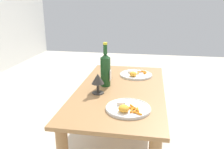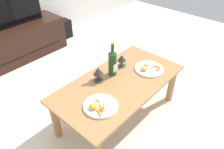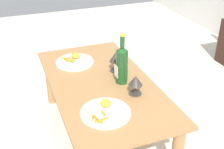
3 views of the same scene
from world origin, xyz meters
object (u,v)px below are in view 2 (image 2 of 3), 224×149
at_px(tv_screen, 7,8).
at_px(goblet_left, 98,72).
at_px(dining_table, 119,88).
at_px(tv_stand, 17,43).
at_px(dinner_plate_left, 100,106).
at_px(wine_bottle, 112,62).
at_px(goblet_right, 122,59).
at_px(floor_speaker, 65,29).
at_px(dinner_plate_right, 149,69).

height_order(tv_screen, goblet_left, tv_screen).
relative_size(dining_table, goblet_left, 8.44).
distance_m(dining_table, tv_screen, 1.86).
distance_m(tv_stand, dinner_plate_left, 1.95).
height_order(wine_bottle, goblet_right, wine_bottle).
bearing_deg(goblet_left, tv_stand, 88.83).
bearing_deg(dinner_plate_left, tv_stand, 82.09).
relative_size(wine_bottle, goblet_left, 2.31).
distance_m(dining_table, goblet_left, 0.26).
bearing_deg(tv_screen, floor_speaker, 2.93).
bearing_deg(wine_bottle, goblet_left, 171.84).
relative_size(tv_screen, dinner_plate_left, 3.24).
xyz_separation_m(floor_speaker, dinner_plate_right, (-0.44, -1.96, 0.31)).
height_order(dining_table, dinner_plate_right, dinner_plate_right).
relative_size(tv_screen, goblet_right, 7.10).
bearing_deg(floor_speaker, tv_screen, -175.55).
height_order(wine_bottle, dinner_plate_left, wine_bottle).
distance_m(dining_table, floor_speaker, 2.03).
bearing_deg(floor_speaker, dinner_plate_left, -118.48).
bearing_deg(dinner_plate_right, wine_bottle, 143.57).
bearing_deg(dining_table, goblet_right, 35.43).
relative_size(floor_speaker, dinner_plate_right, 1.04).
relative_size(wine_bottle, dinner_plate_left, 1.22).
relative_size(floor_speaker, wine_bottle, 0.87).
distance_m(dinner_plate_left, dinner_plate_right, 0.69).
relative_size(tv_screen, dinner_plate_right, 3.17).
relative_size(dining_table, wine_bottle, 3.65).
xyz_separation_m(tv_screen, wine_bottle, (0.13, -1.69, -0.15)).
bearing_deg(tv_screen, dining_table, -87.34).
bearing_deg(wine_bottle, tv_stand, 94.44).
bearing_deg(dinner_plate_left, goblet_right, 23.26).
bearing_deg(tv_screen, goblet_right, -79.90).
height_order(goblet_left, goblet_right, goblet_left).
height_order(floor_speaker, goblet_right, goblet_right).
height_order(floor_speaker, dinner_plate_left, dinner_plate_left).
relative_size(tv_screen, floor_speaker, 3.05).
xyz_separation_m(floor_speaker, wine_bottle, (-0.73, -1.74, 0.44)).
xyz_separation_m(goblet_right, dinner_plate_left, (-0.56, -0.24, -0.08)).
distance_m(tv_screen, dinner_plate_right, 1.98).
xyz_separation_m(wine_bottle, goblet_right, (0.17, 0.02, -0.05)).
bearing_deg(dinner_plate_right, dinner_plate_left, 179.99).
relative_size(tv_stand, dinner_plate_right, 4.64).
bearing_deg(tv_stand, dining_table, -87.34).
relative_size(dining_table, tv_screen, 1.38).
bearing_deg(dining_table, dinner_plate_left, -165.47).
bearing_deg(tv_stand, goblet_right, -79.91).
height_order(goblet_right, dinner_plate_left, goblet_right).
xyz_separation_m(tv_stand, floor_speaker, (0.86, 0.04, -0.09)).
bearing_deg(goblet_left, dinner_plate_right, -27.68).
distance_m(floor_speaker, dinner_plate_right, 2.03).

